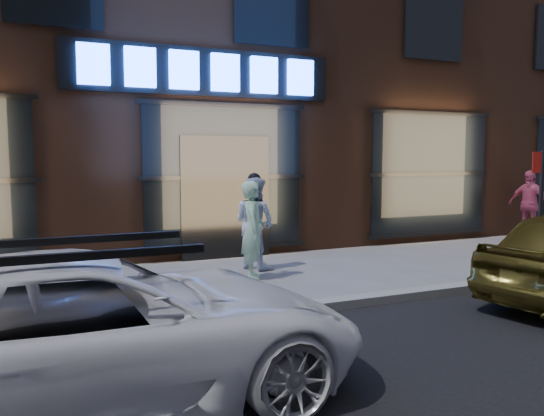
% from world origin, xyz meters
% --- Properties ---
extents(ground, '(90.00, 90.00, 0.00)m').
position_xyz_m(ground, '(0.00, 0.00, 0.00)').
color(ground, slate).
rests_on(ground, ground).
extents(curb, '(60.00, 0.25, 0.12)m').
position_xyz_m(curb, '(0.00, 0.00, 0.06)').
color(curb, gray).
rests_on(curb, ground).
extents(storefront_building, '(30.20, 8.28, 10.30)m').
position_xyz_m(storefront_building, '(-0.00, 7.99, 5.15)').
color(storefront_building, '#54301E').
rests_on(storefront_building, ground).
extents(man_bowtie, '(0.56, 0.68, 1.60)m').
position_xyz_m(man_bowtie, '(-0.14, 2.06, 0.80)').
color(man_bowtie, '#BDF9CD').
rests_on(man_bowtie, ground).
extents(man_cap, '(0.93, 1.00, 1.64)m').
position_xyz_m(man_cap, '(0.17, 2.80, 0.82)').
color(man_cap, silver).
rests_on(man_cap, ground).
extents(passerby, '(0.64, 1.05, 1.67)m').
position_xyz_m(passerby, '(7.72, 3.52, 0.83)').
color(passerby, '#E65E8C').
rests_on(passerby, ground).
extents(white_suv, '(4.60, 2.32, 1.25)m').
position_xyz_m(white_suv, '(-2.94, -1.66, 0.62)').
color(white_suv, white).
rests_on(white_suv, ground).
extents(sign_post, '(0.32, 0.15, 2.10)m').
position_xyz_m(sign_post, '(4.04, 0.10, 1.27)').
color(sign_post, '#262628').
rests_on(sign_post, ground).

